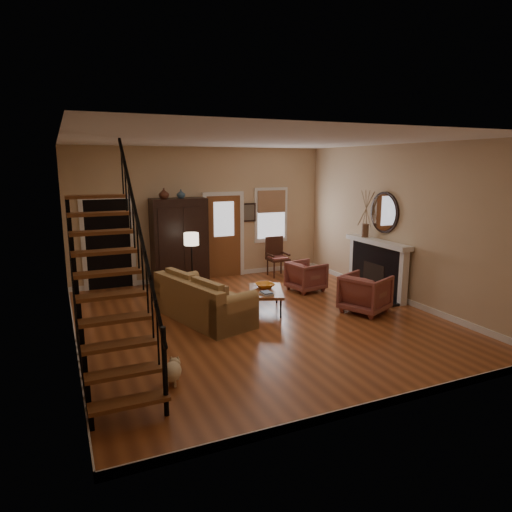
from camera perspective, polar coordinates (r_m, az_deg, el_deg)
name	(u,v)px	position (r m, az deg, el deg)	size (l,w,h in m)	color
room	(208,230)	(9.80, -5.99, 3.24)	(7.00, 7.33, 3.30)	#9B4F27
staircase	(109,263)	(6.34, -17.90, -0.88)	(0.94, 2.80, 3.20)	brown
fireplace	(378,262)	(10.52, 15.05, -0.78)	(0.33, 1.95, 2.30)	black
armoire	(179,242)	(11.11, -9.55, 1.73)	(1.30, 0.60, 2.10)	black
vase_a	(164,193)	(10.80, -11.44, 7.67)	(0.24, 0.24, 0.25)	#4C2619
vase_b	(181,194)	(10.89, -9.37, 7.67)	(0.20, 0.20, 0.21)	#334C60
sofa	(204,299)	(8.68, -6.56, -5.34)	(0.92, 2.14, 0.80)	#A6804B
coffee_table	(266,300)	(9.17, 1.21, -5.54)	(0.65, 1.12, 0.43)	brown
bowl	(265,285)	(9.25, 1.11, -3.70)	(0.38, 0.38, 0.09)	orange
books	(267,293)	(8.80, 1.34, -4.65)	(0.20, 0.28, 0.05)	beige
armchair_left	(365,293)	(9.29, 13.51, -4.56)	(0.82, 0.84, 0.76)	maroon
armchair_right	(306,276)	(10.62, 6.30, -2.52)	(0.73, 0.75, 0.68)	maroon
floor_lamp	(192,265)	(10.18, -8.00, -1.07)	(0.32, 0.32, 1.42)	black
side_chair	(278,257)	(11.90, 2.74, -0.12)	(0.54, 0.54, 1.02)	#3E2013
dog	(172,373)	(6.38, -10.44, -14.18)	(0.25, 0.42, 0.30)	beige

